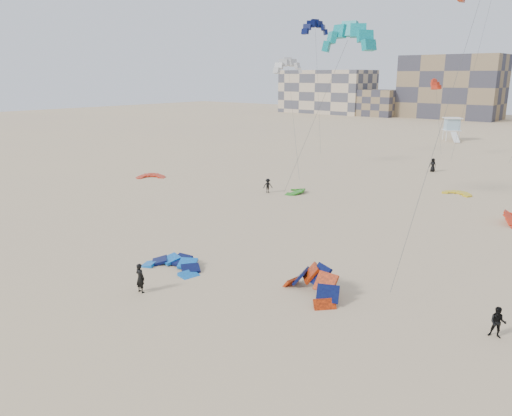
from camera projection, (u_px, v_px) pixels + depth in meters
The scene contains 18 objects.
ground at pixel (163, 285), 30.17m from camera, with size 320.00×320.00×0.00m, color tan.
kite_ground_blue at pixel (173, 268), 32.78m from camera, with size 3.98×4.08×1.02m, color #0C79EA, non-canonical shape.
kite_ground_orange at pixel (311, 295), 28.75m from camera, with size 4.20×3.21×2.71m, color #FC3C0A, non-canonical shape.
kite_ground_red at pixel (151, 177), 61.92m from camera, with size 3.18×3.34×0.66m, color red, non-canonical shape.
kite_ground_green at pixel (295, 193), 53.90m from camera, with size 2.88×3.00×0.79m, color #31931A, non-canonical shape.
kite_ground_yellow at pixel (457, 194), 53.11m from camera, with size 2.74×2.88×0.38m, color yellow, non-canonical shape.
kitesurfer_main at pixel (140, 278), 28.90m from camera, with size 0.65×0.43×1.78m, color black.
kitesurfer_b at pixel (498, 322), 23.91m from camera, with size 0.76×0.59×1.57m, color black.
kitesurfer_c at pixel (268, 186), 53.62m from camera, with size 1.00×0.58×1.55m, color black.
kitesurfer_e at pixel (433, 165), 65.38m from camera, with size 0.88×0.57×1.79m, color black.
kite_fly_teal_a at pixel (348, 40), 42.21m from camera, with size 8.82×4.90×15.78m.
kite_fly_grey at pixel (288, 67), 63.60m from camera, with size 10.46×10.87×13.61m.
kite_fly_navy at pixel (315, 29), 69.75m from camera, with size 5.00×5.03×18.83m.
kite_fly_red at pixel (436, 85), 73.21m from camera, with size 3.87×3.28×11.07m.
lifeguard_tower_far at pixel (451, 129), 96.62m from camera, with size 4.33×6.62×4.40m.
condo_west_a at pixel (327, 92), 168.16m from camera, with size 30.00×15.00×14.00m, color #C5AF90.
condo_west_b at pixel (451, 87), 145.83m from camera, with size 28.00×14.00×18.00m, color #826D4F.
condo_fill_left at pixel (378, 103), 155.06m from camera, with size 12.00×10.00×8.00m, color #826D4F.
Camera 1 is at (22.25, -17.84, 12.24)m, focal length 35.00 mm.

